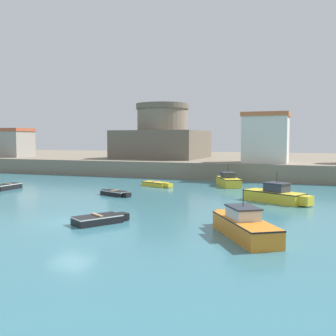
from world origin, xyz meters
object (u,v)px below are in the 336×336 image
object	(u,v)px
harbor_shed_mid_row	(266,138)
dinghy_black_0	(115,193)
dinghy_yellow_3	(157,184)
harbor_shed_near_wharf	(13,142)
motorboat_yellow_5	(276,195)
fortress	(162,139)
motorboat_orange_4	(243,225)
dinghy_black_6	(6,187)
dinghy_black_7	(99,219)
motorboat_yellow_2	(228,181)

from	to	relation	value
harbor_shed_mid_row	dinghy_black_0	bearing A→B (deg)	-120.20
dinghy_yellow_3	harbor_shed_near_wharf	size ratio (longest dim) A/B	0.70
motorboat_yellow_5	fortress	xyz separation A→B (m)	(-18.77, 23.97, 4.42)
motorboat_yellow_5	dinghy_black_0	bearing A→B (deg)	-175.17
harbor_shed_near_wharf	fortress	bearing A→B (deg)	10.97
motorboat_orange_4	harbor_shed_mid_row	xyz separation A→B (m)	(-2.18, 29.10, 4.51)
motorboat_orange_4	dinghy_black_6	size ratio (longest dim) A/B	1.67
dinghy_yellow_3	motorboat_yellow_5	world-z (taller)	motorboat_yellow_5
dinghy_black_0	dinghy_black_6	bearing A→B (deg)	-179.36
motorboat_orange_4	dinghy_black_0	bearing A→B (deg)	140.56
dinghy_black_6	harbor_shed_mid_row	world-z (taller)	harbor_shed_mid_row
dinghy_yellow_3	harbor_shed_near_wharf	distance (m)	33.13
dinghy_yellow_3	motorboat_yellow_5	distance (m)	14.07
dinghy_black_6	fortress	xyz separation A→B (m)	(6.63, 25.25, 4.70)
dinghy_black_7	dinghy_black_6	bearing A→B (deg)	147.79
dinghy_black_0	fortress	xyz separation A→B (m)	(-5.25, 25.12, 4.75)
motorboat_orange_4	fortress	xyz separation A→B (m)	(-18.18, 35.75, 4.40)
dinghy_black_6	harbor_shed_mid_row	bearing A→B (deg)	39.41
motorboat_yellow_2	dinghy_black_6	bearing A→B (deg)	-152.07
dinghy_black_6	harbor_shed_near_wharf	size ratio (longest dim) A/B	0.65
motorboat_yellow_2	motorboat_yellow_5	size ratio (longest dim) A/B	0.94
motorboat_yellow_2	motorboat_yellow_5	bearing A→B (deg)	-58.26
motorboat_orange_4	harbor_shed_near_wharf	distance (m)	52.54
dinghy_black_6	motorboat_orange_4	bearing A→B (deg)	-22.94
dinghy_yellow_3	fortress	distance (m)	19.33
motorboat_yellow_5	dinghy_black_6	xyz separation A→B (m)	(-25.39, -1.28, -0.28)
motorboat_yellow_5	dinghy_black_6	size ratio (longest dim) A/B	1.57
dinghy_yellow_3	harbor_shed_mid_row	xyz separation A→B (m)	(9.82, 11.04, 4.85)
dinghy_black_0	harbor_shed_near_wharf	size ratio (longest dim) A/B	0.62
dinghy_black_0	dinghy_black_6	xyz separation A→B (m)	(-11.88, -0.13, 0.06)
dinghy_yellow_3	motorboat_orange_4	size ratio (longest dim) A/B	0.64
motorboat_yellow_2	fortress	xyz separation A→B (m)	(-13.09, 14.79, 4.43)
motorboat_yellow_2	dinghy_black_6	size ratio (longest dim) A/B	1.47
dinghy_black_0	dinghy_yellow_3	xyz separation A→B (m)	(0.93, 7.42, 0.02)
dinghy_black_0	motorboat_orange_4	bearing A→B (deg)	-39.44
motorboat_orange_4	dinghy_black_7	distance (m)	8.45
dinghy_black_7	harbor_shed_near_wharf	distance (m)	45.94
fortress	dinghy_black_6	bearing A→B (deg)	-104.71
motorboat_orange_4	dinghy_black_6	xyz separation A→B (m)	(-24.81, 10.50, -0.30)
motorboat_yellow_5	harbor_shed_near_wharf	xyz separation A→B (m)	(-42.77, 19.32, 3.80)
dinghy_black_7	dinghy_yellow_3	bearing A→B (deg)	101.26
dinghy_black_0	fortress	bearing A→B (deg)	101.82
dinghy_black_6	harbor_shed_mid_row	size ratio (longest dim) A/B	0.57
dinghy_black_6	fortress	bearing A→B (deg)	75.29
dinghy_black_0	dinghy_yellow_3	world-z (taller)	dinghy_yellow_3
motorboat_orange_4	dinghy_black_7	world-z (taller)	motorboat_orange_4
motorboat_yellow_2	dinghy_yellow_3	bearing A→B (deg)	-157.25
dinghy_black_0	dinghy_black_7	bearing A→B (deg)	-66.78
harbor_shed_near_wharf	dinghy_yellow_3	bearing A→B (deg)	-23.37
dinghy_black_6	harbor_shed_mid_row	xyz separation A→B (m)	(22.63, 18.59, 4.81)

